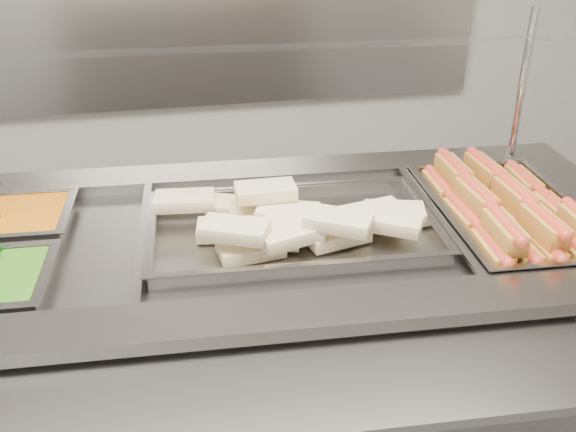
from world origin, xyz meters
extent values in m
cube|color=slate|center=(0.03, 0.51, 0.44)|extent=(1.86, 0.86, 0.88)
cube|color=gray|center=(0.01, 0.16, 0.89)|extent=(1.90, 0.24, 0.03)
cube|color=gray|center=(0.05, 0.86, 0.89)|extent=(1.90, 0.24, 0.03)
cube|color=black|center=(0.03, 0.51, 0.78)|extent=(1.67, 0.67, 0.02)
cube|color=gray|center=(0.46, 0.48, 0.90)|extent=(0.05, 0.58, 0.01)
cube|color=gray|center=(-0.27, 0.53, 0.90)|extent=(0.05, 0.58, 0.01)
cube|color=gray|center=(0.00, -0.01, 0.86)|extent=(1.83, 0.36, 0.02)
cylinder|color=silver|center=(0.84, 0.79, 1.13)|extent=(0.02, 0.02, 0.44)
cube|color=silver|center=(0.04, 0.72, 1.29)|extent=(1.68, 0.39, 0.09)
cube|color=#C25C0A|center=(-0.61, 0.69, 0.87)|extent=(0.30, 0.24, 0.09)
cube|color=#9C6920|center=(0.52, 0.30, 0.89)|extent=(0.06, 0.16, 0.05)
cylinder|color=red|center=(0.52, 0.30, 0.91)|extent=(0.04, 0.17, 0.03)
cube|color=#9C6920|center=(0.54, 0.48, 0.89)|extent=(0.06, 0.15, 0.05)
cylinder|color=red|center=(0.54, 0.48, 0.91)|extent=(0.03, 0.17, 0.03)
cube|color=#9C6920|center=(0.55, 0.66, 0.89)|extent=(0.06, 0.15, 0.05)
cylinder|color=red|center=(0.55, 0.66, 0.91)|extent=(0.04, 0.17, 0.03)
cube|color=#9C6920|center=(0.59, 0.30, 0.89)|extent=(0.06, 0.15, 0.05)
cylinder|color=red|center=(0.59, 0.30, 0.91)|extent=(0.04, 0.17, 0.03)
cube|color=#9C6920|center=(0.60, 0.48, 0.89)|extent=(0.06, 0.15, 0.05)
cylinder|color=red|center=(0.60, 0.48, 0.91)|extent=(0.04, 0.17, 0.03)
cube|color=#9C6920|center=(0.61, 0.65, 0.89)|extent=(0.06, 0.15, 0.05)
cylinder|color=red|center=(0.61, 0.65, 0.91)|extent=(0.04, 0.17, 0.03)
cube|color=#9C6920|center=(0.65, 0.30, 0.89)|extent=(0.06, 0.15, 0.05)
cylinder|color=red|center=(0.65, 0.30, 0.91)|extent=(0.04, 0.17, 0.03)
cube|color=#9C6920|center=(0.66, 0.47, 0.89)|extent=(0.07, 0.16, 0.05)
cylinder|color=red|center=(0.66, 0.47, 0.91)|extent=(0.05, 0.17, 0.03)
cube|color=#9C6920|center=(0.67, 0.65, 0.89)|extent=(0.06, 0.15, 0.05)
cylinder|color=red|center=(0.67, 0.65, 0.91)|extent=(0.04, 0.17, 0.03)
cube|color=#9C6920|center=(0.71, 0.29, 0.89)|extent=(0.06, 0.15, 0.05)
cylinder|color=red|center=(0.71, 0.29, 0.91)|extent=(0.04, 0.17, 0.03)
cube|color=#9C6920|center=(0.72, 0.47, 0.89)|extent=(0.06, 0.15, 0.05)
cylinder|color=red|center=(0.72, 0.47, 0.91)|extent=(0.04, 0.17, 0.03)
cube|color=#9C6920|center=(0.74, 0.64, 0.89)|extent=(0.06, 0.15, 0.05)
cylinder|color=red|center=(0.74, 0.64, 0.91)|extent=(0.04, 0.17, 0.03)
cube|color=#9C6920|center=(0.79, 0.46, 0.89)|extent=(0.06, 0.15, 0.05)
cylinder|color=red|center=(0.79, 0.46, 0.91)|extent=(0.04, 0.17, 0.03)
cube|color=#9C6920|center=(0.80, 0.64, 0.89)|extent=(0.06, 0.15, 0.05)
cylinder|color=red|center=(0.80, 0.64, 0.91)|extent=(0.04, 0.17, 0.03)
cube|color=#9C6920|center=(0.55, 0.30, 0.94)|extent=(0.06, 0.15, 0.05)
cylinder|color=red|center=(0.55, 0.30, 0.96)|extent=(0.04, 0.17, 0.03)
cube|color=#9C6920|center=(0.57, 0.48, 0.94)|extent=(0.05, 0.15, 0.05)
cylinder|color=red|center=(0.57, 0.48, 0.96)|extent=(0.03, 0.17, 0.03)
cube|color=#9C6920|center=(0.58, 0.65, 0.94)|extent=(0.06, 0.15, 0.05)
cylinder|color=red|center=(0.58, 0.65, 0.96)|extent=(0.04, 0.17, 0.03)
cube|color=#9C6920|center=(0.65, 0.31, 0.94)|extent=(0.06, 0.15, 0.05)
cylinder|color=red|center=(0.65, 0.31, 0.96)|extent=(0.03, 0.17, 0.03)
cube|color=#9C6920|center=(0.67, 0.47, 0.94)|extent=(0.05, 0.15, 0.05)
cylinder|color=red|center=(0.67, 0.47, 0.96)|extent=(0.03, 0.17, 0.03)
cube|color=#9C6920|center=(0.67, 0.64, 0.94)|extent=(0.05, 0.15, 0.05)
cylinder|color=red|center=(0.67, 0.64, 0.96)|extent=(0.03, 0.17, 0.03)
cube|color=beige|center=(0.36, 0.52, 0.90)|extent=(0.17, 0.12, 0.03)
cube|color=beige|center=(0.03, 0.59, 0.90)|extent=(0.17, 0.14, 0.03)
cube|color=beige|center=(-0.03, 0.63, 0.90)|extent=(0.17, 0.14, 0.03)
cube|color=beige|center=(0.19, 0.44, 0.90)|extent=(0.17, 0.12, 0.03)
cube|color=beige|center=(-0.02, 0.42, 0.90)|extent=(0.16, 0.10, 0.03)
cube|color=beige|center=(0.02, 0.46, 0.90)|extent=(0.17, 0.12, 0.03)
cube|color=beige|center=(0.22, 0.50, 0.90)|extent=(0.17, 0.11, 0.03)
cube|color=beige|center=(-0.07, 0.52, 0.90)|extent=(0.16, 0.11, 0.03)
cube|color=beige|center=(0.08, 0.52, 0.93)|extent=(0.17, 0.13, 0.03)
cube|color=beige|center=(0.09, 0.45, 0.93)|extent=(0.17, 0.13, 0.03)
cube|color=beige|center=(0.32, 0.43, 0.93)|extent=(0.17, 0.15, 0.03)
cube|color=beige|center=(0.29, 0.47, 0.93)|extent=(0.17, 0.11, 0.03)
cube|color=beige|center=(-0.16, 0.65, 0.93)|extent=(0.16, 0.10, 0.03)
cube|color=beige|center=(0.07, 0.41, 0.93)|extent=(0.17, 0.13, 0.03)
cube|color=beige|center=(-0.06, 0.41, 0.96)|extent=(0.17, 0.14, 0.03)
cube|color=beige|center=(0.18, 0.40, 0.96)|extent=(0.17, 0.15, 0.03)
cube|color=beige|center=(0.04, 0.59, 0.96)|extent=(0.15, 0.09, 0.03)
camera|label=1|loc=(-0.20, -0.86, 1.66)|focal=40.00mm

